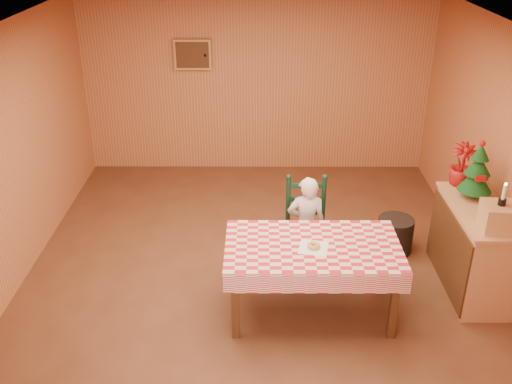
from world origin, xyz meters
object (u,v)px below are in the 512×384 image
dining_table (313,252)px  shelf_unit (472,249)px  crate (499,217)px  seated_child (306,225)px  christmas_tree (477,172)px  storage_bin (395,235)px  ladder_chair (306,227)px

dining_table → shelf_unit: shelf_unit is taller
dining_table → crate: (1.69, 0.03, 0.37)m
seated_child → christmas_tree: (1.69, -0.05, 0.65)m
seated_child → storage_bin: bearing=-159.2°
ladder_chair → crate: size_ratio=3.60×
shelf_unit → dining_table: bearing=-165.7°
seated_child → ladder_chair: bearing=-90.0°
christmas_tree → shelf_unit: bearing=-92.0°
shelf_unit → storage_bin: 0.97m
ladder_chair → shelf_unit: (1.68, -0.36, -0.04)m
shelf_unit → crate: (0.01, -0.40, 0.59)m
crate → storage_bin: bearing=119.3°
shelf_unit → christmas_tree: 0.79m
ladder_chair → shelf_unit: 1.72m
ladder_chair → crate: bearing=-24.2°
shelf_unit → christmas_tree: size_ratio=2.00×
dining_table → crate: crate is taller
dining_table → ladder_chair: 0.81m
dining_table → seated_child: (-0.00, 0.73, -0.13)m
crate → storage_bin: crate is taller
shelf_unit → storage_bin: bearing=130.9°
ladder_chair → storage_bin: size_ratio=2.62×
crate → christmas_tree: christmas_tree is taller
dining_table → crate: size_ratio=5.52×
dining_table → seated_child: 0.74m
christmas_tree → ladder_chair: bearing=176.3°
shelf_unit → seated_child: bearing=169.8°
ladder_chair → seated_child: (-0.00, -0.06, 0.06)m
storage_bin → seated_child: bearing=-159.2°
seated_child → shelf_unit: (1.68, -0.30, -0.10)m
dining_table → christmas_tree: bearing=21.9°
dining_table → seated_child: bearing=90.0°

